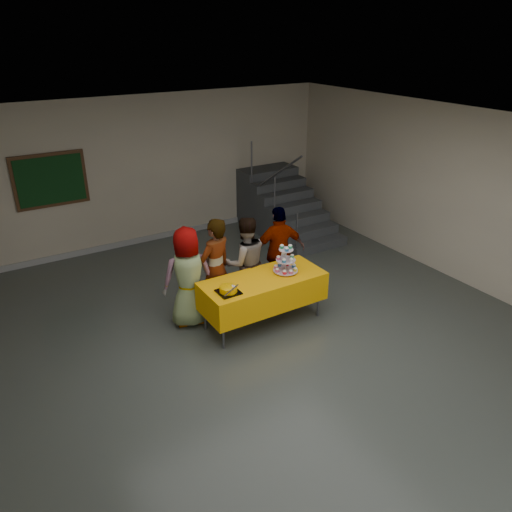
{
  "coord_description": "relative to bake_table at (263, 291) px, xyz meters",
  "views": [
    {
      "loc": [
        -3.29,
        -4.57,
        4.17
      ],
      "look_at": [
        0.24,
        1.18,
        1.05
      ],
      "focal_mm": 35.0,
      "sensor_mm": 36.0,
      "label": 1
    }
  ],
  "objects": [
    {
      "name": "noticeboard",
      "position": [
        -2.11,
        3.98,
        1.04
      ],
      "size": [
        1.3,
        0.05,
        1.0
      ],
      "color": "#472B16",
      "rests_on": "ground"
    },
    {
      "name": "schoolchild_a",
      "position": [
        -0.95,
        0.58,
        0.22
      ],
      "size": [
        0.85,
        0.64,
        1.56
      ],
      "primitive_type": "imported",
      "rotation": [
        0.0,
        0.0,
        2.93
      ],
      "color": "slate",
      "rests_on": "ground"
    },
    {
      "name": "staircase",
      "position": [
        2.46,
        3.14,
        -0.07
      ],
      "size": [
        1.3,
        2.4,
        2.04
      ],
      "color": "#424447",
      "rests_on": "ground"
    },
    {
      "name": "schoolchild_b",
      "position": [
        -0.5,
        0.56,
        0.26
      ],
      "size": [
        0.69,
        0.56,
        1.63
      ],
      "primitive_type": "imported",
      "rotation": [
        0.0,
        0.0,
        3.47
      ],
      "color": "slate",
      "rests_on": "ground"
    },
    {
      "name": "schoolchild_d",
      "position": [
        0.75,
        0.69,
        0.21
      ],
      "size": [
        0.96,
        0.57,
        1.54
      ],
      "primitive_type": "imported",
      "rotation": [
        0.0,
        0.0,
        2.91
      ],
      "color": "slate",
      "rests_on": "ground"
    },
    {
      "name": "bear_cake",
      "position": [
        -0.65,
        -0.13,
        0.27
      ],
      "size": [
        0.32,
        0.36,
        0.12
      ],
      "color": "black",
      "rests_on": "bake_table"
    },
    {
      "name": "bake_table",
      "position": [
        0.0,
        0.0,
        0.0
      ],
      "size": [
        1.88,
        0.78,
        0.77
      ],
      "color": "#595960",
      "rests_on": "ground"
    },
    {
      "name": "room_shell",
      "position": [
        -0.24,
        -0.97,
        1.57
      ],
      "size": [
        10.0,
        10.04,
        3.02
      ],
      "color": "#4C514C",
      "rests_on": "ground"
    },
    {
      "name": "schoolchild_c",
      "position": [
        0.06,
        0.62,
        0.2
      ],
      "size": [
        0.84,
        0.71,
        1.52
      ],
      "primitive_type": "imported",
      "rotation": [
        0.0,
        0.0,
        2.95
      ],
      "color": "#5C5D65",
      "rests_on": "ground"
    },
    {
      "name": "cupcake_stand",
      "position": [
        0.4,
        -0.01,
        0.38
      ],
      "size": [
        0.38,
        0.38,
        0.44
      ],
      "color": "silver",
      "rests_on": "bake_table"
    }
  ]
}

